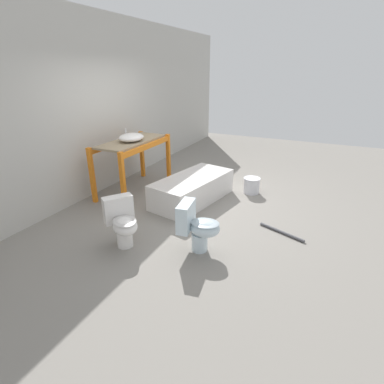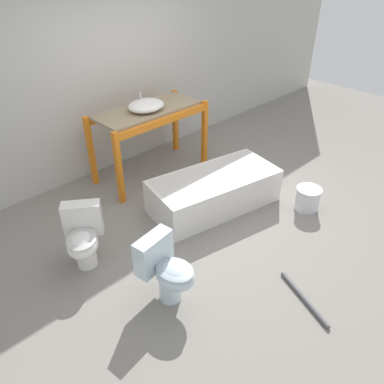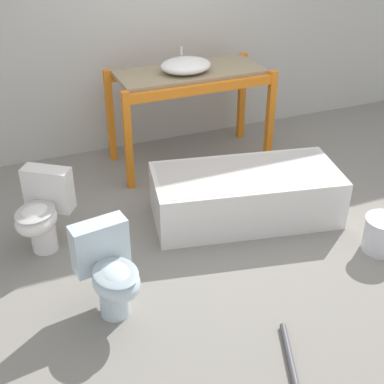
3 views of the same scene
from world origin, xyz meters
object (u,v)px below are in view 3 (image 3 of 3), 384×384
at_px(sink_basin, 186,65).
at_px(bathtub_main, 246,192).
at_px(toilet_near, 42,211).
at_px(toilet_far, 110,271).
at_px(bucket_white, 382,234).

bearing_deg(sink_basin, bathtub_main, -85.50).
xyz_separation_m(bathtub_main, toilet_near, (-1.75, 0.22, 0.09)).
relative_size(bathtub_main, toilet_far, 2.65).
relative_size(toilet_near, bucket_white, 2.07).
height_order(toilet_far, bucket_white, toilet_far).
distance_m(bathtub_main, bucket_white, 1.21).
relative_size(toilet_near, toilet_far, 1.00).
distance_m(sink_basin, bathtub_main, 1.45).
bearing_deg(toilet_far, bathtub_main, 18.64).
relative_size(toilet_far, bucket_white, 2.07).
bearing_deg(bucket_white, sink_basin, 113.70).
distance_m(sink_basin, toilet_far, 2.46).
bearing_deg(toilet_near, bathtub_main, 28.22).
bearing_deg(bathtub_main, bucket_white, -35.79).
distance_m(toilet_far, bucket_white, 2.27).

